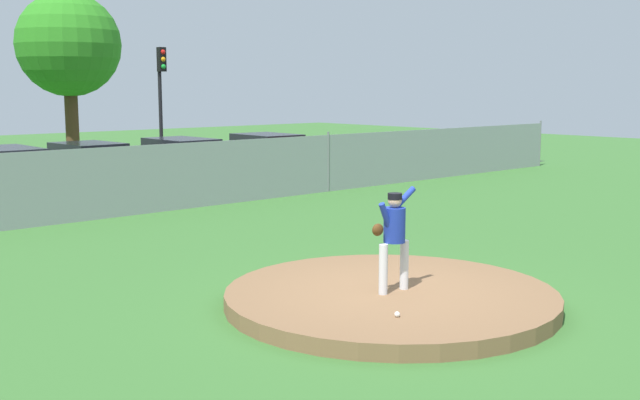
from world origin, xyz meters
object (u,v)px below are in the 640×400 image
object	(u,v)px
pitcher_youth	(394,231)
parked_car_red	(267,157)
traffic_light_far	(161,87)
baseball	(397,314)
parked_car_silver	(182,164)
traffic_cone_orange	(198,170)
parked_car_charcoal	(89,169)
parked_car_white	(3,177)

from	to	relation	value
pitcher_youth	parked_car_red	size ratio (longest dim) A/B	0.36
traffic_light_far	pitcher_youth	bearing A→B (deg)	-110.96
baseball	traffic_light_far	distance (m)	21.03
parked_car_silver	traffic_cone_orange	xyz separation A→B (m)	(1.87, 1.91, -0.50)
parked_car_red	traffic_cone_orange	size ratio (longest dim) A/B	7.88
pitcher_youth	traffic_light_far	distance (m)	19.76
baseball	parked_car_charcoal	xyz separation A→B (m)	(3.29, 15.86, 0.47)
parked_car_silver	traffic_light_far	world-z (taller)	traffic_light_far
pitcher_youth	parked_car_white	bearing A→B (deg)	92.10
parked_car_silver	traffic_cone_orange	distance (m)	2.72
pitcher_youth	parked_car_silver	xyz separation A→B (m)	(5.21, 14.12, -0.38)
traffic_light_far	traffic_cone_orange	bearing A→B (deg)	-88.72
traffic_cone_orange	traffic_light_far	xyz separation A→B (m)	(-0.05, 2.31, 2.97)
parked_car_charcoal	traffic_cone_orange	world-z (taller)	parked_car_charcoal
pitcher_youth	parked_car_silver	distance (m)	15.05
baseball	traffic_cone_orange	size ratio (longest dim) A/B	0.13
pitcher_youth	parked_car_white	xyz separation A→B (m)	(-0.52, 14.14, -0.37)
parked_car_silver	parked_car_white	bearing A→B (deg)	179.74
baseball	pitcher_youth	bearing A→B (deg)	45.06
baseball	parked_car_red	size ratio (longest dim) A/B	0.02
baseball	parked_car_white	world-z (taller)	parked_car_white
parked_car_charcoal	traffic_light_far	bearing A→B (deg)	36.19
traffic_cone_orange	pitcher_youth	bearing A→B (deg)	-113.82
parked_car_silver	parked_car_red	size ratio (longest dim) A/B	1.01
parked_car_white	traffic_light_far	xyz separation A→B (m)	(7.55, 4.20, 2.47)
baseball	traffic_light_far	world-z (taller)	traffic_light_far
parked_car_red	traffic_light_far	distance (m)	5.18
baseball	traffic_cone_orange	xyz separation A→B (m)	(7.98, 16.94, -0.01)
traffic_cone_orange	parked_car_charcoal	bearing A→B (deg)	-167.05
parked_car_red	baseball	bearing A→B (deg)	-122.74
parked_car_charcoal	traffic_cone_orange	distance (m)	4.84
traffic_cone_orange	traffic_light_far	size ratio (longest dim) A/B	0.12
parked_car_charcoal	traffic_light_far	size ratio (longest dim) A/B	0.87
pitcher_youth	parked_car_silver	world-z (taller)	pitcher_youth
parked_car_red	parked_car_charcoal	distance (m)	6.44
pitcher_youth	traffic_light_far	xyz separation A→B (m)	(7.03, 18.35, 2.09)
pitcher_youth	traffic_light_far	size ratio (longest dim) A/B	0.33
baseball	parked_car_charcoal	distance (m)	16.21
parked_car_white	pitcher_youth	bearing A→B (deg)	-87.90
parked_car_red	traffic_light_far	bearing A→B (deg)	112.60
parked_car_white	parked_car_silver	distance (m)	5.73
parked_car_white	parked_car_red	size ratio (longest dim) A/B	1.07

